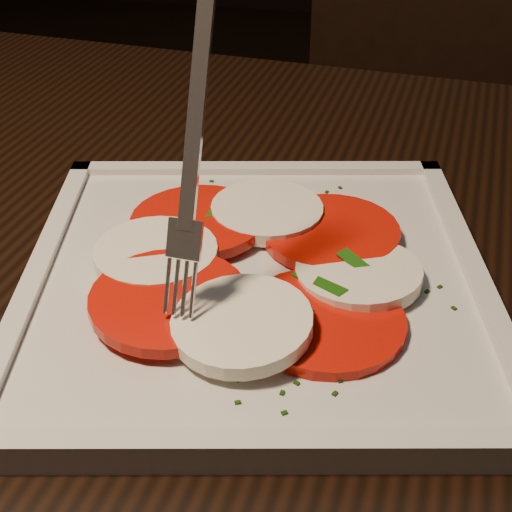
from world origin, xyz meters
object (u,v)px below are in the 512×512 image
object	(u,v)px
plate	(256,282)
table	(186,317)
fork	(198,149)
chair	(408,135)

from	to	relation	value
plate	table	bearing A→B (deg)	137.57
table	plate	world-z (taller)	plate
table	fork	bearing A→B (deg)	-62.93
table	plate	size ratio (longest dim) A/B	3.93
table	plate	bearing A→B (deg)	-42.43
chair	fork	world-z (taller)	fork
chair	plate	size ratio (longest dim) A/B	2.90
chair	fork	distance (m)	0.87
table	fork	xyz separation A→B (m)	(0.05, -0.10, 0.22)
table	chair	world-z (taller)	chair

